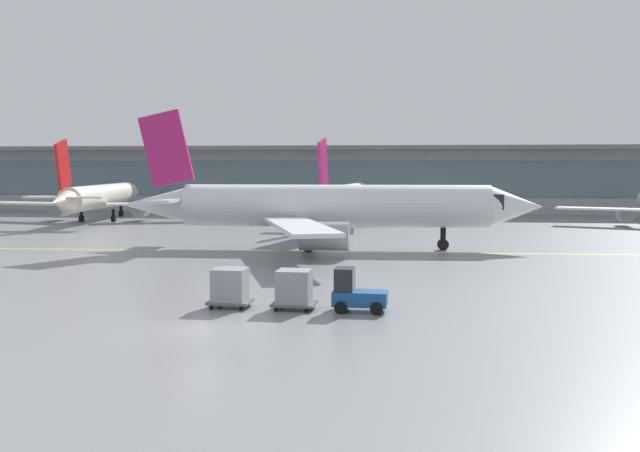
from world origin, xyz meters
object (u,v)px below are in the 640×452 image
object	(u,v)px
taxiing_regional_jet	(331,207)
gate_airplane_1	(101,197)
cargo_dolly_trailing	(230,286)
baggage_tug	(355,293)
cargo_dolly_lead	(294,288)
gate_airplane_2	(344,198)

from	to	relation	value
taxiing_regional_jet	gate_airplane_1	bearing A→B (deg)	137.58
cargo_dolly_trailing	taxiing_regional_jet	bearing A→B (deg)	87.04
gate_airplane_1	baggage_tug	size ratio (longest dim) A/B	11.17
cargo_dolly_lead	cargo_dolly_trailing	size ratio (longest dim) A/B	1.00
cargo_dolly_trailing	baggage_tug	bearing A→B (deg)	-0.00
gate_airplane_1	gate_airplane_2	bearing A→B (deg)	-91.82
gate_airplane_2	baggage_tug	bearing A→B (deg)	-168.39
gate_airplane_2	taxiing_regional_jet	world-z (taller)	taxiing_regional_jet
baggage_tug	cargo_dolly_trailing	distance (m)	6.22
baggage_tug	cargo_dolly_lead	xyz separation A→B (m)	(-3.00, 0.07, 0.16)
gate_airplane_1	cargo_dolly_trailing	size ratio (longest dim) A/B	13.76
cargo_dolly_lead	taxiing_regional_jet	bearing A→B (deg)	94.29
baggage_tug	taxiing_regional_jet	bearing A→B (deg)	100.91
cargo_dolly_trailing	gate_airplane_2	bearing A→B (deg)	91.12
gate_airplane_1	baggage_tug	distance (m)	62.98
gate_airplane_2	baggage_tug	distance (m)	53.70
cargo_dolly_lead	cargo_dolly_trailing	world-z (taller)	same
taxiing_regional_jet	cargo_dolly_lead	bearing A→B (deg)	-90.16
taxiing_regional_jet	cargo_dolly_trailing	xyz separation A→B (m)	(-1.91, -25.41, -2.43)
taxiing_regional_jet	baggage_tug	bearing A→B (deg)	-83.53
gate_airplane_1	taxiing_regional_jet	world-z (taller)	taxiing_regional_jet
taxiing_regional_jet	cargo_dolly_trailing	size ratio (longest dim) A/B	16.41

